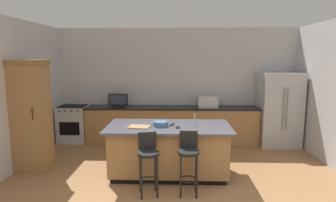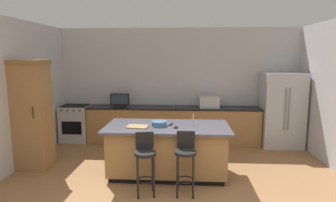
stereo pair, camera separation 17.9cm
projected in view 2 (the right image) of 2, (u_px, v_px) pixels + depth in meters
wall_back at (178, 85)px, 7.46m from camera, size 6.60×0.12×2.89m
wall_left at (18, 94)px, 5.63m from camera, size 0.12×4.52×2.89m
counter_back at (173, 125)px, 7.25m from camera, size 4.31×0.62×0.92m
kitchen_island at (167, 150)px, 5.26m from camera, size 2.24×1.12×0.93m
refrigerator at (281, 110)px, 6.93m from camera, size 0.94×0.81×1.79m
range_oven at (76, 123)px, 7.40m from camera, size 0.71×0.63×0.94m
cabinet_tower at (31, 113)px, 5.50m from camera, size 0.68×0.57×2.11m
microwave at (209, 102)px, 7.10m from camera, size 0.48×0.36×0.28m
tv_monitor at (120, 101)px, 7.19m from camera, size 0.48×0.16×0.34m
sink_faucet_back at (173, 102)px, 7.26m from camera, size 0.02×0.02×0.24m
sink_faucet_island at (193, 120)px, 5.14m from camera, size 0.02×0.02×0.22m
bar_stool_left at (145, 158)px, 4.48m from camera, size 0.35×0.36×0.99m
bar_stool_right at (186, 157)px, 4.48m from camera, size 0.34×0.34×1.00m
fruit_bowl at (159, 124)px, 5.15m from camera, size 0.27×0.27×0.09m
cell_phone at (176, 127)px, 5.04m from camera, size 0.08×0.15×0.01m
tv_remote at (171, 124)px, 5.25m from camera, size 0.08×0.18×0.02m
cutting_board at (138, 127)px, 5.09m from camera, size 0.40×0.31×0.02m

